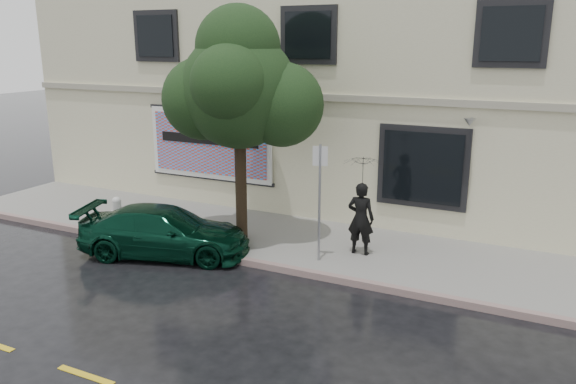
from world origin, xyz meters
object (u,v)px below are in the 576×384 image
at_px(pedestrian, 361,219).
at_px(fire_hydrant, 117,212).
at_px(car, 165,232).
at_px(street_tree, 239,91).

height_order(pedestrian, fire_hydrant, pedestrian).
xyz_separation_m(car, pedestrian, (4.35, 1.79, 0.42)).
bearing_deg(street_tree, pedestrian, 5.06).
bearing_deg(car, fire_hydrant, 52.94).
height_order(car, fire_hydrant, car).
bearing_deg(pedestrian, car, 19.71).
bearing_deg(street_tree, car, -129.88).
xyz_separation_m(pedestrian, street_tree, (-3.08, -0.27, 2.86)).
bearing_deg(fire_hydrant, pedestrian, -5.19).
bearing_deg(fire_hydrant, car, -33.67).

